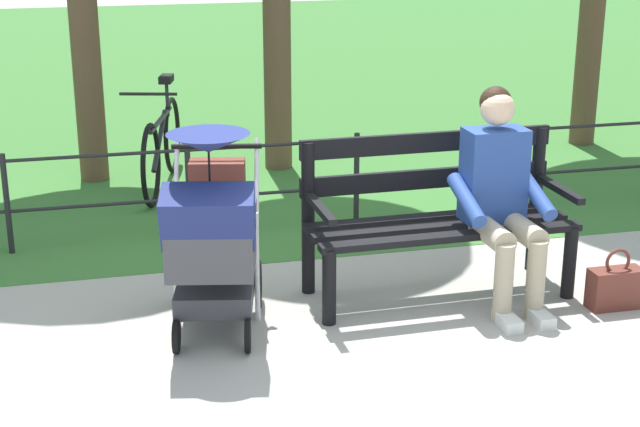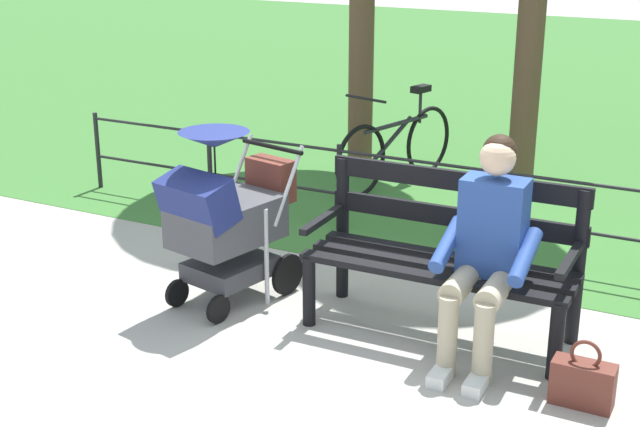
{
  "view_description": "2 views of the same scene",
  "coord_description": "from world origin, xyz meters",
  "px_view_note": "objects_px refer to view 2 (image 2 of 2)",
  "views": [
    {
      "loc": [
        1.28,
        5.13,
        2.34
      ],
      "look_at": [
        0.03,
        0.05,
        0.61
      ],
      "focal_mm": 54.7,
      "sensor_mm": 36.0,
      "label": 1
    },
    {
      "loc": [
        -2.36,
        4.64,
        2.46
      ],
      "look_at": [
        -0.03,
        0.16,
        0.72
      ],
      "focal_mm": 50.33,
      "sensor_mm": 36.0,
      "label": 2
    }
  ],
  "objects_px": {
    "bicycle": "(397,147)",
    "park_bench": "(445,248)",
    "handbag": "(583,383)",
    "person_on_bench": "(487,245)",
    "stroller": "(226,215)"
  },
  "relations": [
    {
      "from": "person_on_bench",
      "to": "stroller",
      "type": "height_order",
      "value": "person_on_bench"
    },
    {
      "from": "person_on_bench",
      "to": "handbag",
      "type": "distance_m",
      "value": 0.89
    },
    {
      "from": "bicycle",
      "to": "handbag",
      "type": "bearing_deg",
      "value": 127.02
    },
    {
      "from": "handbag",
      "to": "park_bench",
      "type": "bearing_deg",
      "value": -28.16
    },
    {
      "from": "person_on_bench",
      "to": "bicycle",
      "type": "relative_size",
      "value": 0.79
    },
    {
      "from": "bicycle",
      "to": "park_bench",
      "type": "bearing_deg",
      "value": 118.26
    },
    {
      "from": "person_on_bench",
      "to": "bicycle",
      "type": "xyz_separation_m",
      "value": [
        1.73,
        -2.84,
        -0.31
      ]
    },
    {
      "from": "park_bench",
      "to": "person_on_bench",
      "type": "relative_size",
      "value": 1.26
    },
    {
      "from": "stroller",
      "to": "park_bench",
      "type": "bearing_deg",
      "value": -169.43
    },
    {
      "from": "park_bench",
      "to": "stroller",
      "type": "bearing_deg",
      "value": 10.57
    },
    {
      "from": "handbag",
      "to": "bicycle",
      "type": "relative_size",
      "value": 0.23
    },
    {
      "from": "park_bench",
      "to": "stroller",
      "type": "relative_size",
      "value": 1.4
    },
    {
      "from": "handbag",
      "to": "bicycle",
      "type": "xyz_separation_m",
      "value": [
        2.36,
        -3.13,
        0.24
      ]
    },
    {
      "from": "handbag",
      "to": "bicycle",
      "type": "height_order",
      "value": "bicycle"
    },
    {
      "from": "person_on_bench",
      "to": "bicycle",
      "type": "height_order",
      "value": "person_on_bench"
    }
  ]
}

